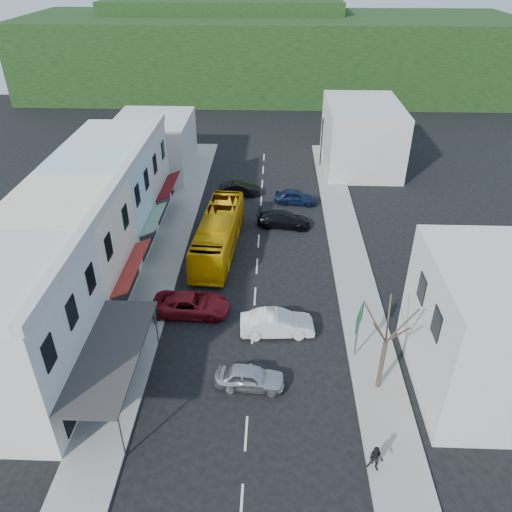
{
  "coord_description": "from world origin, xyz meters",
  "views": [
    {
      "loc": [
        1.15,
        -25.17,
        21.7
      ],
      "look_at": [
        0.0,
        6.0,
        2.2
      ],
      "focal_mm": 35.0,
      "sensor_mm": 36.0,
      "label": 1
    }
  ],
  "objects_px": {
    "car_red": "(191,305)",
    "bus": "(218,234)",
    "street_tree": "(386,342)",
    "pedestrian_right": "(376,458)",
    "traffic_signal": "(321,143)",
    "car_silver": "(250,377)",
    "direction_sign": "(357,333)",
    "pedestrian_left": "(155,312)",
    "car_white": "(277,325)"
  },
  "relations": [
    {
      "from": "bus",
      "to": "pedestrian_left",
      "type": "relative_size",
      "value": 6.82
    },
    {
      "from": "car_white",
      "to": "pedestrian_right",
      "type": "xyz_separation_m",
      "value": [
        4.71,
        -9.98,
        0.3
      ]
    },
    {
      "from": "car_silver",
      "to": "traffic_signal",
      "type": "xyz_separation_m",
      "value": [
        6.47,
        34.15,
        2.07
      ]
    },
    {
      "from": "bus",
      "to": "street_tree",
      "type": "xyz_separation_m",
      "value": [
        10.66,
        -14.89,
        1.96
      ]
    },
    {
      "from": "car_white",
      "to": "car_red",
      "type": "bearing_deg",
      "value": 67.95
    },
    {
      "from": "direction_sign",
      "to": "traffic_signal",
      "type": "bearing_deg",
      "value": 111.23
    },
    {
      "from": "car_silver",
      "to": "pedestrian_left",
      "type": "relative_size",
      "value": 2.59
    },
    {
      "from": "car_white",
      "to": "pedestrian_left",
      "type": "bearing_deg",
      "value": 81.19
    },
    {
      "from": "car_red",
      "to": "bus",
      "type": "bearing_deg",
      "value": -5.6
    },
    {
      "from": "pedestrian_right",
      "to": "traffic_signal",
      "type": "height_order",
      "value": "traffic_signal"
    },
    {
      "from": "car_red",
      "to": "car_white",
      "type": "bearing_deg",
      "value": -106.3
    },
    {
      "from": "car_silver",
      "to": "traffic_signal",
      "type": "height_order",
      "value": "traffic_signal"
    },
    {
      "from": "car_silver",
      "to": "direction_sign",
      "type": "xyz_separation_m",
      "value": [
        6.34,
        2.67,
        1.21
      ]
    },
    {
      "from": "bus",
      "to": "traffic_signal",
      "type": "relative_size",
      "value": 2.1
    },
    {
      "from": "car_red",
      "to": "pedestrian_right",
      "type": "bearing_deg",
      "value": -136.72
    },
    {
      "from": "bus",
      "to": "direction_sign",
      "type": "distance_m",
      "value": 15.66
    },
    {
      "from": "street_tree",
      "to": "traffic_signal",
      "type": "height_order",
      "value": "street_tree"
    },
    {
      "from": "car_red",
      "to": "pedestrian_left",
      "type": "bearing_deg",
      "value": 121.19
    },
    {
      "from": "traffic_signal",
      "to": "bus",
      "type": "bearing_deg",
      "value": 73.94
    },
    {
      "from": "bus",
      "to": "car_silver",
      "type": "xyz_separation_m",
      "value": [
        3.32,
        -15.0,
        -0.85
      ]
    },
    {
      "from": "car_silver",
      "to": "car_red",
      "type": "height_order",
      "value": "same"
    },
    {
      "from": "car_white",
      "to": "pedestrian_left",
      "type": "distance_m",
      "value": 8.13
    },
    {
      "from": "direction_sign",
      "to": "pedestrian_right",
      "type": "bearing_deg",
      "value": -69.26
    },
    {
      "from": "car_silver",
      "to": "car_red",
      "type": "bearing_deg",
      "value": 38.03
    },
    {
      "from": "car_white",
      "to": "direction_sign",
      "type": "distance_m",
      "value": 5.36
    },
    {
      "from": "car_silver",
      "to": "car_white",
      "type": "relative_size",
      "value": 1.0
    },
    {
      "from": "car_silver",
      "to": "car_white",
      "type": "xyz_separation_m",
      "value": [
        1.54,
        4.7,
        0.0
      ]
    },
    {
      "from": "car_red",
      "to": "pedestrian_left",
      "type": "height_order",
      "value": "pedestrian_left"
    },
    {
      "from": "bus",
      "to": "street_tree",
      "type": "height_order",
      "value": "street_tree"
    },
    {
      "from": "pedestrian_left",
      "to": "pedestrian_right",
      "type": "distance_m",
      "value": 16.64
    },
    {
      "from": "bus",
      "to": "traffic_signal",
      "type": "distance_m",
      "value": 21.55
    },
    {
      "from": "car_silver",
      "to": "pedestrian_left",
      "type": "height_order",
      "value": "pedestrian_left"
    },
    {
      "from": "car_silver",
      "to": "car_white",
      "type": "height_order",
      "value": "same"
    },
    {
      "from": "direction_sign",
      "to": "traffic_signal",
      "type": "distance_m",
      "value": 31.5
    },
    {
      "from": "direction_sign",
      "to": "traffic_signal",
      "type": "relative_size",
      "value": 0.69
    },
    {
      "from": "car_white",
      "to": "street_tree",
      "type": "relative_size",
      "value": 0.63
    },
    {
      "from": "car_silver",
      "to": "direction_sign",
      "type": "distance_m",
      "value": 6.99
    },
    {
      "from": "car_red",
      "to": "direction_sign",
      "type": "xyz_separation_m",
      "value": [
        10.71,
        -3.93,
        1.21
      ]
    },
    {
      "from": "bus",
      "to": "pedestrian_left",
      "type": "distance_m",
      "value": 10.19
    },
    {
      "from": "bus",
      "to": "car_white",
      "type": "height_order",
      "value": "bus"
    },
    {
      "from": "car_red",
      "to": "traffic_signal",
      "type": "relative_size",
      "value": 0.83
    },
    {
      "from": "car_red",
      "to": "pedestrian_left",
      "type": "relative_size",
      "value": 2.71
    },
    {
      "from": "car_silver",
      "to": "traffic_signal",
      "type": "relative_size",
      "value": 0.79
    },
    {
      "from": "direction_sign",
      "to": "traffic_signal",
      "type": "height_order",
      "value": "traffic_signal"
    },
    {
      "from": "pedestrian_left",
      "to": "direction_sign",
      "type": "relative_size",
      "value": 0.45
    },
    {
      "from": "pedestrian_right",
      "to": "pedestrian_left",
      "type": "bearing_deg",
      "value": 163.15
    },
    {
      "from": "pedestrian_right",
      "to": "street_tree",
      "type": "xyz_separation_m",
      "value": [
        1.1,
        5.39,
        2.51
      ]
    },
    {
      "from": "bus",
      "to": "street_tree",
      "type": "distance_m",
      "value": 18.41
    },
    {
      "from": "street_tree",
      "to": "traffic_signal",
      "type": "relative_size",
      "value": 1.27
    },
    {
      "from": "car_red",
      "to": "street_tree",
      "type": "relative_size",
      "value": 0.66
    }
  ]
}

